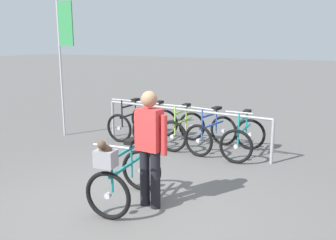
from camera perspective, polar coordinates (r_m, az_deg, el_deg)
name	(u,v)px	position (r m, az deg, el deg)	size (l,w,h in m)	color
ground_plane	(129,210)	(5.33, -5.97, -13.51)	(80.00, 80.00, 0.00)	#605E5B
bike_rack_rail	(183,117)	(7.93, 2.28, 0.42)	(3.89, 0.43, 0.88)	#99999E
racked_bike_black	(131,122)	(8.95, -5.59, -0.33)	(0.69, 1.11, 0.97)	black
racked_bike_orange	(156,126)	(8.55, -1.85, -0.87)	(0.69, 1.13, 0.98)	black
racked_bike_lime	(183,129)	(8.20, 2.23, -1.45)	(0.67, 1.11, 0.97)	black
racked_bike_blue	(212,134)	(7.89, 6.67, -2.08)	(0.86, 1.19, 0.97)	black
racked_bike_teal	(243,138)	(7.63, 11.44, -2.73)	(0.67, 1.12, 0.98)	black
featured_bicycle	(122,174)	(5.24, -7.08, -8.23)	(0.75, 1.23, 1.09)	black
person_with_featured_bike	(150,144)	(5.11, -2.79, -3.70)	(0.53, 0.24, 1.64)	black
banner_flag	(64,42)	(9.15, -15.63, 11.33)	(0.45, 0.05, 3.20)	#B2B2B7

